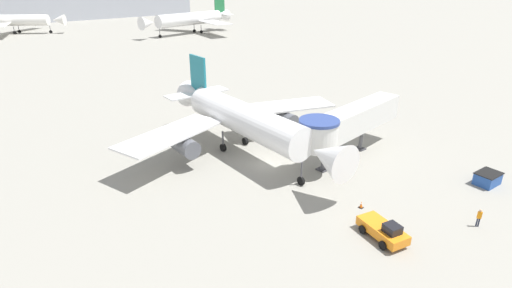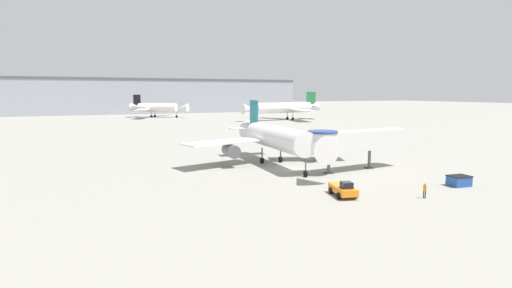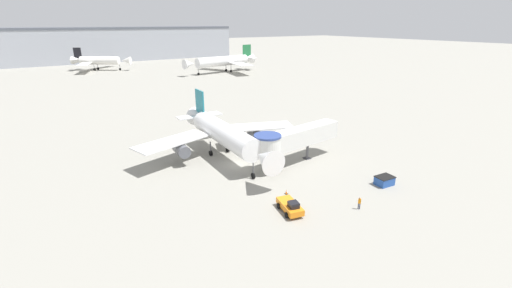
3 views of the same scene
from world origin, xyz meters
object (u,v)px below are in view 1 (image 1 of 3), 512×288
at_px(main_airplane, 242,119).
at_px(traffic_cone_starboard_wing, 306,128).
at_px(service_container_blue, 487,178).
at_px(ground_crew_marshaller, 479,217).
at_px(background_jet_black_tail, 19,20).
at_px(jet_bridge, 346,123).
at_px(traffic_cone_near_nose, 361,205).
at_px(background_jet_green_tail, 191,19).
at_px(pushback_tug_orange, 383,230).

relative_size(main_airplane, traffic_cone_starboard_wing, 45.64).
height_order(service_container_blue, ground_crew_marshaller, ground_crew_marshaller).
bearing_deg(background_jet_black_tail, jet_bridge, -142.05).
bearing_deg(traffic_cone_near_nose, background_jet_black_tail, 89.22).
bearing_deg(background_jet_green_tail, ground_crew_marshaller, -28.71).
bearing_deg(main_airplane, service_container_blue, -54.90).
height_order(pushback_tug_orange, service_container_blue, pushback_tug_orange).
height_order(pushback_tug_orange, traffic_cone_near_nose, pushback_tug_orange).
height_order(ground_crew_marshaller, background_jet_black_tail, background_jet_black_tail).
xyz_separation_m(traffic_cone_starboard_wing, ground_crew_marshaller, (-5.34, -24.59, 0.65)).
distance_m(traffic_cone_near_nose, background_jet_black_tail, 145.97).
xyz_separation_m(jet_bridge, background_jet_black_tail, (-4.96, 138.22, 0.21)).
bearing_deg(main_airplane, traffic_cone_near_nose, -85.12).
relative_size(jet_bridge, background_jet_black_tail, 0.61).
height_order(main_airplane, traffic_cone_starboard_wing, main_airplane).
bearing_deg(traffic_cone_starboard_wing, background_jet_black_tail, 93.72).
xyz_separation_m(traffic_cone_near_nose, ground_crew_marshaller, (5.05, -7.95, 0.64)).
height_order(traffic_cone_near_nose, ground_crew_marshaller, ground_crew_marshaller).
xyz_separation_m(main_airplane, ground_crew_marshaller, (5.80, -24.30, -3.22)).
bearing_deg(traffic_cone_starboard_wing, main_airplane, -178.53).
bearing_deg(ground_crew_marshaller, pushback_tug_orange, -166.15).
relative_size(service_container_blue, ground_crew_marshaller, 1.62).
distance_m(service_container_blue, background_jet_green_tail, 118.16).
bearing_deg(background_jet_green_tail, traffic_cone_starboard_wing, -30.78).
xyz_separation_m(jet_bridge, background_jet_green_tail, (41.00, 99.87, 0.73)).
xyz_separation_m(pushback_tug_orange, background_jet_black_tail, (4.41, 149.76, 3.76)).
distance_m(main_airplane, pushback_tug_orange, 20.58).
relative_size(ground_crew_marshaller, background_jet_black_tail, 0.06).
relative_size(traffic_cone_near_nose, ground_crew_marshaller, 0.40).
bearing_deg(traffic_cone_near_nose, jet_bridge, 47.88).
xyz_separation_m(jet_bridge, traffic_cone_starboard_wing, (3.45, 8.97, -4.02)).
bearing_deg(ground_crew_marshaller, service_container_blue, 60.18).
bearing_deg(main_airplane, background_jet_green_tail, 64.16).
distance_m(main_airplane, jet_bridge, 11.60).
distance_m(traffic_cone_starboard_wing, ground_crew_marshaller, 25.17).
xyz_separation_m(background_jet_green_tail, background_jet_black_tail, (-45.96, 38.35, -0.52)).
bearing_deg(traffic_cone_near_nose, ground_crew_marshaller, -57.58).
distance_m(main_airplane, traffic_cone_starboard_wing, 11.80).
xyz_separation_m(main_airplane, service_container_blue, (13.99, -21.68, -3.53)).
height_order(main_airplane, background_jet_black_tail, background_jet_black_tail).
relative_size(service_container_blue, traffic_cone_near_nose, 4.05).
bearing_deg(background_jet_black_tail, background_jet_green_tail, -93.95).
bearing_deg(service_container_blue, background_jet_black_tail, 94.26).
height_order(jet_bridge, pushback_tug_orange, jet_bridge).
bearing_deg(ground_crew_marshaller, background_jet_green_tail, 112.08).
xyz_separation_m(traffic_cone_near_nose, background_jet_green_tail, (47.94, 107.54, 4.75)).
distance_m(jet_bridge, pushback_tug_orange, 15.29).
distance_m(background_jet_green_tail, background_jet_black_tail, 59.86).
bearing_deg(service_container_blue, jet_bridge, 115.87).
xyz_separation_m(service_container_blue, ground_crew_marshaller, (-8.20, -2.62, 0.31)).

